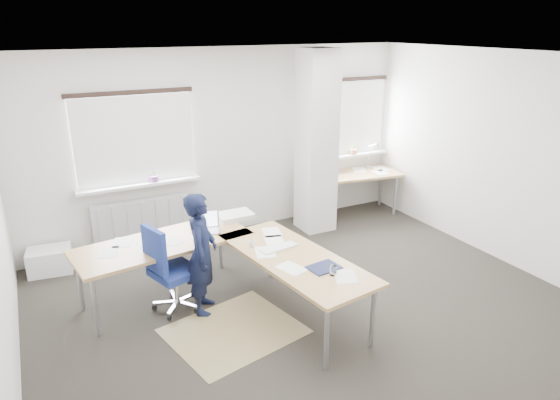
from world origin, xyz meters
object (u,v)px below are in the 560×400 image
desk_main (230,250)px  desk_side (357,175)px  person (202,254)px  task_chair (173,286)px

desk_main → desk_side: (3.01, 1.76, -0.01)m
person → desk_main: bearing=-71.3°
desk_side → person: (-3.34, -1.72, 0.02)m
desk_main → person: size_ratio=1.94×
desk_main → person: person is taller
desk_main → person: 0.33m
desk_main → desk_side: 3.49m
desk_main → person: bearing=164.2°
desk_side → task_chair: size_ratio=1.40×
desk_side → person: bearing=-144.0°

